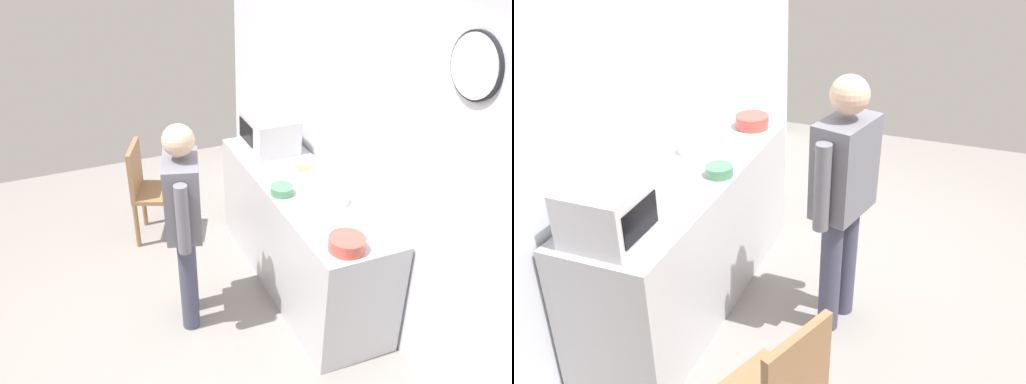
# 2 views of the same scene
# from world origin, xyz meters

# --- Properties ---
(ground_plane) EXTENTS (6.00, 6.00, 0.00)m
(ground_plane) POSITION_xyz_m (0.00, 0.00, 0.00)
(ground_plane) COLOR gray
(back_wall) EXTENTS (5.40, 0.13, 2.60)m
(back_wall) POSITION_xyz_m (0.00, 1.60, 1.30)
(back_wall) COLOR silver
(back_wall) RESTS_ON ground_plane
(kitchen_counter) EXTENTS (2.02, 0.62, 0.92)m
(kitchen_counter) POSITION_xyz_m (-0.28, 1.22, 0.46)
(kitchen_counter) COLOR #B7B7BC
(kitchen_counter) RESTS_ON ground_plane
(microwave) EXTENTS (0.50, 0.39, 0.30)m
(microwave) POSITION_xyz_m (-1.00, 1.24, 1.07)
(microwave) COLOR silver
(microwave) RESTS_ON kitchen_counter
(sandwich_plate) EXTENTS (0.26, 0.26, 0.07)m
(sandwich_plate) POSITION_xyz_m (-0.50, 1.32, 0.94)
(sandwich_plate) COLOR white
(sandwich_plate) RESTS_ON kitchen_counter
(salad_bowl) EXTENTS (0.24, 0.24, 0.09)m
(salad_bowl) POSITION_xyz_m (0.58, 1.12, 0.97)
(salad_bowl) COLOR #C64C42
(salad_bowl) RESTS_ON kitchen_counter
(cereal_bowl) EXTENTS (0.18, 0.18, 0.06)m
(cereal_bowl) POSITION_xyz_m (0.04, 1.34, 0.95)
(cereal_bowl) COLOR white
(cereal_bowl) RESTS_ON kitchen_counter
(mixing_bowl) EXTENTS (0.17, 0.17, 0.07)m
(mixing_bowl) POSITION_xyz_m (-0.22, 1.02, 0.96)
(mixing_bowl) COLOR #4C8E60
(mixing_bowl) RESTS_ON kitchen_counter
(fork_utensil) EXTENTS (0.15, 0.11, 0.01)m
(fork_utensil) POSITION_xyz_m (0.11, 1.13, 0.93)
(fork_utensil) COLOR silver
(fork_utensil) RESTS_ON kitchen_counter
(spoon_utensil) EXTENTS (0.17, 0.08, 0.01)m
(spoon_utensil) POSITION_xyz_m (0.59, 1.42, 0.93)
(spoon_utensil) COLOR silver
(spoon_utensil) RESTS_ON kitchen_counter
(person_standing) EXTENTS (0.57, 0.34, 1.63)m
(person_standing) POSITION_xyz_m (-0.18, 0.24, 0.95)
(person_standing) COLOR #3F4157
(person_standing) RESTS_ON ground_plane
(wooden_chair) EXTENTS (0.52, 0.52, 0.94)m
(wooden_chair) POSITION_xyz_m (-1.39, 0.22, 0.52)
(wooden_chair) COLOR olive
(wooden_chair) RESTS_ON ground_plane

